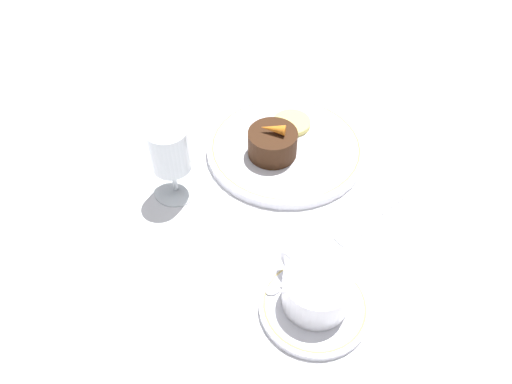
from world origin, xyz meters
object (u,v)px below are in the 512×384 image
at_px(coffee_cup, 316,289).
at_px(dessert_cake, 272,143).
at_px(wine_glass, 170,154).
at_px(dinner_plate, 286,147).
at_px(fork, 372,219).

xyz_separation_m(coffee_cup, dessert_cake, (0.25, -0.13, -0.00)).
distance_m(coffee_cup, wine_glass, 0.30).
height_order(dinner_plate, wine_glass, wine_glass).
distance_m(dinner_plate, dessert_cake, 0.04).
bearing_deg(dessert_cake, coffee_cup, 151.77).
bearing_deg(wine_glass, dinner_plate, -100.87).
bearing_deg(fork, wine_glass, 40.36).
xyz_separation_m(coffee_cup, wine_glass, (0.29, 0.03, 0.04)).
bearing_deg(wine_glass, dessert_cake, -103.39).
bearing_deg(coffee_cup, dessert_cake, -28.23).
relative_size(fork, dessert_cake, 2.27).
height_order(coffee_cup, dessert_cake, coffee_cup).
height_order(dinner_plate, fork, dinner_plate).
distance_m(coffee_cup, dessert_cake, 0.28).
bearing_deg(dinner_plate, wine_glass, 79.13).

